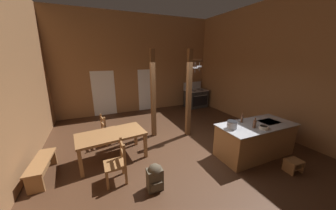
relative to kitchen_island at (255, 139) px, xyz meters
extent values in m
cube|color=#422819|center=(-1.86, 1.07, -0.51)|extent=(8.20, 9.20, 0.10)
cube|color=#93663F|center=(-1.86, 5.34, 1.82)|extent=(8.20, 0.14, 4.55)
cube|color=#93663F|center=(1.91, 1.07, 1.82)|extent=(0.14, 9.20, 4.55)
cube|color=white|center=(-3.52, 5.27, 0.57)|extent=(1.00, 0.01, 2.05)
cube|color=white|center=(-1.49, 5.27, 0.57)|extent=(0.84, 0.01, 2.05)
cube|color=olive|center=(0.00, 0.00, -0.01)|extent=(2.11, 0.91, 0.89)
cube|color=#A8AAB2|center=(0.00, 0.00, 0.45)|extent=(2.17, 0.97, 0.02)
cube|color=black|center=(0.47, -0.01, 0.46)|extent=(0.52, 0.40, 0.00)
cube|color=black|center=(0.00, 0.43, -0.41)|extent=(2.00, 0.05, 0.10)
cube|color=#2F2F2F|center=(1.08, 4.65, -0.01)|extent=(1.15, 0.84, 0.90)
cube|color=black|center=(1.11, 4.27, -0.04)|extent=(0.93, 0.08, 0.52)
cylinder|color=#A8AAB2|center=(1.11, 4.25, 0.24)|extent=(0.82, 0.09, 0.02)
cube|color=#A8AAB2|center=(1.08, 4.65, 0.46)|extent=(1.20, 0.88, 0.03)
cube|color=#A8AAB2|center=(1.05, 5.01, 0.66)|extent=(1.14, 0.13, 0.40)
cylinder|color=black|center=(1.34, 4.52, 0.48)|extent=(0.21, 0.21, 0.01)
cylinder|color=black|center=(0.85, 4.48, 0.48)|extent=(0.21, 0.21, 0.01)
cylinder|color=black|center=(1.32, 4.82, 0.48)|extent=(0.21, 0.21, 0.01)
cylinder|color=black|center=(0.82, 4.79, 0.48)|extent=(0.21, 0.21, 0.01)
cylinder|color=black|center=(1.44, 4.28, 0.36)|extent=(0.05, 0.03, 0.04)
cylinder|color=black|center=(1.22, 4.26, 0.36)|extent=(0.05, 0.03, 0.04)
cylinder|color=black|center=(1.00, 4.25, 0.36)|extent=(0.05, 0.03, 0.04)
cylinder|color=black|center=(0.78, 4.23, 0.36)|extent=(0.05, 0.03, 0.04)
cube|color=brown|center=(-1.06, 1.85, 0.99)|extent=(0.14, 0.14, 2.90)
cube|color=brown|center=(-0.87, 1.86, 2.08)|extent=(0.53, 0.10, 0.06)
cylinder|color=#A8AAB2|center=(-0.86, 1.86, 1.98)|extent=(0.01, 0.01, 0.20)
cylinder|color=#A8AAB2|center=(-0.86, 1.86, 1.86)|extent=(0.21, 0.21, 0.04)
cylinder|color=#A8AAB2|center=(-0.86, 1.86, 1.78)|extent=(0.02, 0.02, 0.14)
cylinder|color=#A8AAB2|center=(-0.69, 1.86, 2.00)|extent=(0.01, 0.01, 0.16)
cylinder|color=#A8AAB2|center=(-0.69, 1.86, 1.90)|extent=(0.17, 0.17, 0.04)
cylinder|color=#A8AAB2|center=(-0.69, 1.86, 1.82)|extent=(0.02, 0.02, 0.14)
cube|color=brown|center=(-2.16, 2.28, 0.99)|extent=(0.14, 0.14, 2.90)
cube|color=olive|center=(0.24, -0.93, -0.17)|extent=(0.38, 0.31, 0.04)
cube|color=olive|center=(0.08, -0.92, -0.32)|extent=(0.06, 0.28, 0.26)
cube|color=olive|center=(0.40, -0.95, -0.32)|extent=(0.06, 0.28, 0.26)
cube|color=olive|center=(0.24, -0.93, -0.32)|extent=(0.34, 0.31, 0.03)
cube|color=olive|center=(-3.65, 1.39, 0.25)|extent=(1.79, 1.08, 0.06)
cube|color=olive|center=(-4.48, 1.69, -0.12)|extent=(0.09, 0.09, 0.68)
cube|color=olive|center=(-2.91, 1.87, -0.12)|extent=(0.09, 0.09, 0.68)
cube|color=olive|center=(-4.39, 0.91, -0.12)|extent=(0.09, 0.09, 0.68)
cube|color=olive|center=(-2.82, 1.09, -0.12)|extent=(0.09, 0.09, 0.68)
cube|color=olive|center=(-3.70, 0.45, -0.03)|extent=(0.45, 0.45, 0.04)
cube|color=olive|center=(-3.89, 0.26, -0.25)|extent=(0.05, 0.05, 0.41)
cube|color=olive|center=(-3.89, 0.64, -0.25)|extent=(0.05, 0.05, 0.41)
cube|color=olive|center=(-3.51, 0.26, 0.02)|extent=(0.05, 0.05, 0.95)
cube|color=olive|center=(-3.51, 0.64, 0.02)|extent=(0.05, 0.05, 0.95)
cube|color=olive|center=(-3.51, 0.45, 0.38)|extent=(0.04, 0.38, 0.07)
cube|color=olive|center=(-3.51, 0.45, 0.19)|extent=(0.04, 0.38, 0.07)
cube|color=olive|center=(-3.60, 2.35, -0.03)|extent=(0.52, 0.52, 0.04)
cube|color=olive|center=(-3.46, 2.58, -0.25)|extent=(0.06, 0.06, 0.41)
cube|color=olive|center=(-3.38, 2.21, -0.25)|extent=(0.06, 0.06, 0.41)
cube|color=olive|center=(-3.83, 2.50, 0.02)|extent=(0.06, 0.06, 0.95)
cube|color=olive|center=(-3.75, 2.13, 0.02)|extent=(0.06, 0.06, 0.95)
cube|color=olive|center=(-3.79, 2.31, 0.38)|extent=(0.11, 0.38, 0.07)
cube|color=olive|center=(-3.79, 2.31, 0.19)|extent=(0.11, 0.38, 0.07)
cube|color=olive|center=(-5.20, 1.25, -0.04)|extent=(0.44, 1.13, 0.04)
cube|color=olive|center=(-5.24, 0.76, -0.26)|extent=(0.31, 0.08, 0.40)
cube|color=olive|center=(-5.16, 1.74, -0.26)|extent=(0.31, 0.08, 0.40)
cube|color=olive|center=(-5.20, 1.25, -0.34)|extent=(0.13, 0.91, 0.06)
cube|color=#4C4233|center=(-2.99, -0.13, -0.22)|extent=(0.33, 0.23, 0.48)
cube|color=#4C4233|center=(-2.99, -0.26, -0.29)|extent=(0.23, 0.07, 0.17)
cylinder|color=black|center=(-2.89, 0.00, -0.22)|extent=(0.04, 0.04, 0.38)
cylinder|color=black|center=(-3.08, 0.00, -0.22)|extent=(0.04, 0.04, 0.38)
sphere|color=#4C4233|center=(-2.99, -0.13, 0.00)|extent=(0.28, 0.28, 0.27)
cylinder|color=#A8AAB2|center=(-0.83, 0.07, 0.55)|extent=(0.25, 0.25, 0.19)
cylinder|color=black|center=(-0.83, 0.07, 0.65)|extent=(0.26, 0.26, 0.01)
cylinder|color=#A8AAB2|center=(-0.97, 0.07, 0.60)|extent=(0.05, 0.02, 0.02)
cylinder|color=#A8AAB2|center=(-0.69, 0.07, 0.60)|extent=(0.05, 0.02, 0.02)
cylinder|color=silver|center=(-0.12, -0.28, 0.50)|extent=(0.22, 0.22, 0.08)
cylinder|color=black|center=(-0.12, -0.28, 0.53)|extent=(0.18, 0.18, 0.00)
cylinder|color=#56331E|center=(-0.28, -0.13, 0.56)|extent=(0.08, 0.08, 0.20)
cylinder|color=#56331E|center=(-0.28, -0.13, 0.69)|extent=(0.03, 0.03, 0.07)
cylinder|color=#56331E|center=(-0.28, 0.27, 0.56)|extent=(0.06, 0.06, 0.20)
cylinder|color=#56331E|center=(-0.28, 0.27, 0.69)|extent=(0.02, 0.02, 0.07)
camera|label=1|loc=(-3.93, -2.92, 2.23)|focal=18.19mm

